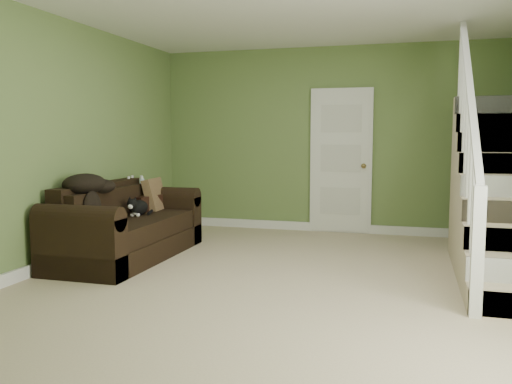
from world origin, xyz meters
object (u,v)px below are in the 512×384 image
Objects in this scene: side_table at (138,219)px; sofa at (125,230)px; banana at (113,224)px; cat at (138,208)px.

sofa is at bearing -73.33° from side_table.
side_table is 4.79× the size of banana.
cat is 0.74m from banana.
cat is at bearing -61.88° from side_table.
side_table reaches higher than banana.
sofa is 0.31m from cat.
banana is at bearing -72.22° from sofa.
side_table is at bearing 92.78° from banana.
sofa reaches higher than cat.
cat reaches higher than banana.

